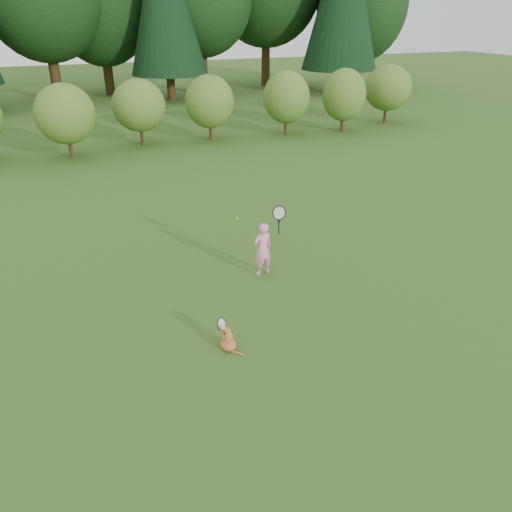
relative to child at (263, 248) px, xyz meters
name	(u,v)px	position (x,y,z in m)	size (l,w,h in m)	color
ground	(262,309)	(-0.54, -1.27, -0.60)	(100.00, 100.00, 0.00)	#2D5317
shrub_row	(138,112)	(-0.54, 11.73, 0.80)	(28.00, 3.00, 2.80)	#497123
child	(263,248)	(0.00, 0.00, 0.00)	(0.65, 0.37, 1.72)	#FF98C2
cat	(228,337)	(-1.49, -2.18, -0.39)	(0.36, 0.63, 0.57)	#B84623
tennis_ball	(237,218)	(-0.28, 0.81, 0.40)	(0.06, 0.06, 0.06)	#A8D819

